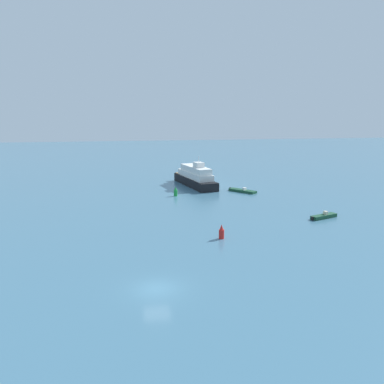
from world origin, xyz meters
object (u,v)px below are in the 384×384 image
at_px(small_motorboat, 324,216).
at_px(channel_buoy_green, 176,192).
at_px(channel_buoy_red, 222,233).
at_px(white_riverboat, 195,177).
at_px(fishing_skiff, 243,191).

distance_m(small_motorboat, channel_buoy_green, 28.91).
height_order(channel_buoy_red, channel_buoy_green, same).
bearing_deg(channel_buoy_green, white_riverboat, 60.05).
bearing_deg(fishing_skiff, channel_buoy_green, -174.47).
distance_m(small_motorboat, channel_buoy_red, 19.49).
bearing_deg(channel_buoy_green, channel_buoy_red, -86.03).
distance_m(fishing_skiff, channel_buoy_red, 31.48).
bearing_deg(small_motorboat, white_riverboat, 114.56).
xyz_separation_m(white_riverboat, small_motorboat, (14.19, -31.06, -1.63)).
bearing_deg(white_riverboat, small_motorboat, -65.44).
xyz_separation_m(white_riverboat, channel_buoy_green, (-5.95, -10.33, -1.11)).
bearing_deg(fishing_skiff, white_riverboat, 132.50).
bearing_deg(small_motorboat, channel_buoy_red, -159.29).
height_order(white_riverboat, channel_buoy_red, white_riverboat).
bearing_deg(channel_buoy_red, channel_buoy_green, 93.97).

